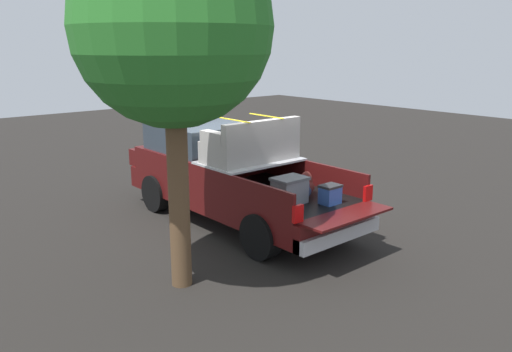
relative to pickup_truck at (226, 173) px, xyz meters
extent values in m
plane|color=black|center=(-0.38, 0.00, -0.98)|extent=(40.00, 40.00, 0.00)
cube|color=#470F0F|center=(-0.38, 0.00, -0.36)|extent=(5.50, 1.92, 0.46)
cube|color=black|center=(-1.58, 0.00, -0.11)|extent=(2.80, 1.80, 0.04)
cube|color=#470F0F|center=(-1.58, 0.93, 0.12)|extent=(2.80, 0.06, 0.50)
cube|color=#470F0F|center=(-1.58, -0.93, 0.12)|extent=(2.80, 0.06, 0.50)
cube|color=#470F0F|center=(-0.21, 0.00, 0.12)|extent=(0.06, 1.80, 0.50)
cube|color=#470F0F|center=(-3.25, 0.00, -0.11)|extent=(0.55, 1.80, 0.04)
cube|color=#B2B2B7|center=(-0.80, 0.00, 0.39)|extent=(1.25, 1.92, 0.04)
cube|color=#470F0F|center=(0.97, 0.00, 0.12)|extent=(2.30, 1.92, 0.50)
cube|color=#2D3842|center=(0.87, 0.00, 0.66)|extent=(1.94, 1.76, 0.58)
cube|color=#470F0F|center=(2.32, 0.00, 0.06)|extent=(0.40, 1.82, 0.38)
cube|color=#B2B2B7|center=(-3.10, 0.00, -0.47)|extent=(0.24, 1.92, 0.24)
cube|color=red|center=(-3.00, 0.88, 0.05)|extent=(0.06, 0.20, 0.28)
cube|color=red|center=(-3.00, -0.88, 0.05)|extent=(0.06, 0.20, 0.28)
cylinder|color=black|center=(1.37, 0.88, -0.57)|extent=(0.81, 0.30, 0.81)
cylinder|color=black|center=(1.37, -0.88, -0.57)|extent=(0.81, 0.30, 0.81)
cylinder|color=black|center=(-2.13, 0.88, -0.57)|extent=(0.81, 0.30, 0.81)
cylinder|color=black|center=(-2.13, -0.88, -0.57)|extent=(0.81, 0.30, 0.81)
cube|color=slate|center=(-2.19, 0.27, 0.12)|extent=(0.40, 0.55, 0.41)
cube|color=#505359|center=(-2.19, 0.27, 0.35)|extent=(0.44, 0.59, 0.05)
ellipsoid|color=#283351|center=(-2.20, -0.04, 0.14)|extent=(0.20, 0.30, 0.46)
ellipsoid|color=#283351|center=(-2.31, -0.04, 0.07)|extent=(0.09, 0.21, 0.20)
ellipsoid|color=maroon|center=(-2.01, -0.33, 0.13)|extent=(0.20, 0.31, 0.44)
ellipsoid|color=maroon|center=(-2.12, -0.33, 0.07)|extent=(0.09, 0.21, 0.19)
cube|color=#3359B2|center=(-2.68, -0.24, 0.06)|extent=(0.26, 0.34, 0.30)
cube|color=#262628|center=(-2.68, -0.24, 0.23)|extent=(0.28, 0.36, 0.04)
cube|color=#9E9993|center=(-0.80, 0.00, 0.62)|extent=(0.89, 1.84, 0.42)
cube|color=#9E9993|center=(-1.17, 0.00, 1.03)|extent=(0.16, 1.84, 0.40)
cube|color=#9E9993|center=(-0.75, 0.82, 0.94)|extent=(0.65, 0.20, 0.22)
cube|color=#9E9993|center=(-0.75, -0.82, 0.94)|extent=(0.65, 0.20, 0.22)
cube|color=yellow|center=(-0.80, 0.41, 1.24)|extent=(0.99, 0.03, 0.02)
cube|color=yellow|center=(-0.80, -0.42, 1.24)|extent=(0.99, 0.03, 0.02)
cylinder|color=brown|center=(-2.07, 2.45, 0.52)|extent=(0.31, 0.31, 2.98)
sphere|color=#287026|center=(-2.07, 2.45, 2.84)|extent=(2.79, 2.79, 2.79)
camera|label=1|loc=(-8.34, 6.34, 2.60)|focal=36.12mm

